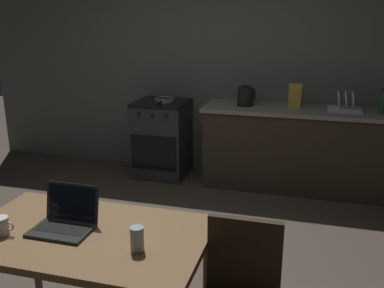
{
  "coord_description": "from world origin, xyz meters",
  "views": [
    {
      "loc": [
        1.21,
        -2.7,
        1.86
      ],
      "look_at": [
        0.29,
        0.6,
        0.84
      ],
      "focal_mm": 40.53,
      "sensor_mm": 36.0,
      "label": 1
    }
  ],
  "objects_px": {
    "dining_table": "(86,244)",
    "coffee_mug": "(1,226)",
    "bottle": "(383,102)",
    "electric_kettle": "(245,96)",
    "stove_oven": "(162,138)",
    "drinking_glass": "(137,239)",
    "laptop": "(65,221)",
    "frying_pan": "(164,100)",
    "dish_rack": "(345,107)",
    "cereal_box": "(295,96)"
  },
  "relations": [
    {
      "from": "bottle",
      "to": "frying_pan",
      "type": "height_order",
      "value": "bottle"
    },
    {
      "from": "coffee_mug",
      "to": "cereal_box",
      "type": "distance_m",
      "value": 3.29
    },
    {
      "from": "laptop",
      "to": "frying_pan",
      "type": "xyz_separation_m",
      "value": [
        -0.4,
        2.79,
        0.14
      ]
    },
    {
      "from": "stove_oven",
      "to": "cereal_box",
      "type": "relative_size",
      "value": 3.42
    },
    {
      "from": "stove_oven",
      "to": "dish_rack",
      "type": "xyz_separation_m",
      "value": [
        2.03,
        0.0,
        0.5
      ]
    },
    {
      "from": "frying_pan",
      "to": "cereal_box",
      "type": "xyz_separation_m",
      "value": [
        1.47,
        0.05,
        0.11
      ]
    },
    {
      "from": "laptop",
      "to": "frying_pan",
      "type": "relative_size",
      "value": 0.8
    },
    {
      "from": "stove_oven",
      "to": "laptop",
      "type": "height_order",
      "value": "laptop"
    },
    {
      "from": "dining_table",
      "to": "coffee_mug",
      "type": "distance_m",
      "value": 0.46
    },
    {
      "from": "stove_oven",
      "to": "electric_kettle",
      "type": "xyz_separation_m",
      "value": [
        0.98,
        0.0,
        0.56
      ]
    },
    {
      "from": "dining_table",
      "to": "coffee_mug",
      "type": "xyz_separation_m",
      "value": [
        -0.42,
        -0.14,
        0.12
      ]
    },
    {
      "from": "cereal_box",
      "to": "dish_rack",
      "type": "height_order",
      "value": "cereal_box"
    },
    {
      "from": "laptop",
      "to": "coffee_mug",
      "type": "height_order",
      "value": "laptop"
    },
    {
      "from": "stove_oven",
      "to": "coffee_mug",
      "type": "distance_m",
      "value": 2.98
    },
    {
      "from": "dining_table",
      "to": "electric_kettle",
      "type": "distance_m",
      "value": 2.88
    },
    {
      "from": "drinking_glass",
      "to": "dish_rack",
      "type": "relative_size",
      "value": 0.38
    },
    {
      "from": "electric_kettle",
      "to": "frying_pan",
      "type": "xyz_separation_m",
      "value": [
        -0.94,
        -0.03,
        -0.08
      ]
    },
    {
      "from": "laptop",
      "to": "dish_rack",
      "type": "bearing_deg",
      "value": 64.63
    },
    {
      "from": "laptop",
      "to": "coffee_mug",
      "type": "xyz_separation_m",
      "value": [
        -0.29,
        -0.15,
        0.0
      ]
    },
    {
      "from": "bottle",
      "to": "electric_kettle",
      "type": "bearing_deg",
      "value": 177.95
    },
    {
      "from": "frying_pan",
      "to": "electric_kettle",
      "type": "bearing_deg",
      "value": 1.83
    },
    {
      "from": "stove_oven",
      "to": "drinking_glass",
      "type": "bearing_deg",
      "value": -72.71
    },
    {
      "from": "bottle",
      "to": "frying_pan",
      "type": "relative_size",
      "value": 0.67
    },
    {
      "from": "electric_kettle",
      "to": "coffee_mug",
      "type": "relative_size",
      "value": 1.84
    },
    {
      "from": "electric_kettle",
      "to": "drinking_glass",
      "type": "distance_m",
      "value": 2.93
    },
    {
      "from": "frying_pan",
      "to": "coffee_mug",
      "type": "bearing_deg",
      "value": -87.94
    },
    {
      "from": "frying_pan",
      "to": "bottle",
      "type": "bearing_deg",
      "value": -0.49
    },
    {
      "from": "laptop",
      "to": "drinking_glass",
      "type": "xyz_separation_m",
      "value": [
        0.47,
        -0.11,
        0.02
      ]
    },
    {
      "from": "drinking_glass",
      "to": "laptop",
      "type": "bearing_deg",
      "value": 166.89
    },
    {
      "from": "laptop",
      "to": "dish_rack",
      "type": "distance_m",
      "value": 3.24
    },
    {
      "from": "dining_table",
      "to": "cereal_box",
      "type": "height_order",
      "value": "cereal_box"
    },
    {
      "from": "coffee_mug",
      "to": "cereal_box",
      "type": "bearing_deg",
      "value": 65.46
    },
    {
      "from": "stove_oven",
      "to": "frying_pan",
      "type": "relative_size",
      "value": 2.26
    },
    {
      "from": "drinking_glass",
      "to": "coffee_mug",
      "type": "bearing_deg",
      "value": -177.22
    },
    {
      "from": "coffee_mug",
      "to": "drinking_glass",
      "type": "bearing_deg",
      "value": 2.78
    },
    {
      "from": "cereal_box",
      "to": "frying_pan",
      "type": "bearing_deg",
      "value": -178.05
    },
    {
      "from": "frying_pan",
      "to": "drinking_glass",
      "type": "relative_size",
      "value": 3.1
    },
    {
      "from": "dining_table",
      "to": "bottle",
      "type": "relative_size",
      "value": 4.92
    },
    {
      "from": "drinking_glass",
      "to": "dish_rack",
      "type": "distance_m",
      "value": 3.13
    },
    {
      "from": "electric_kettle",
      "to": "dish_rack",
      "type": "relative_size",
      "value": 0.66
    },
    {
      "from": "coffee_mug",
      "to": "dish_rack",
      "type": "distance_m",
      "value": 3.51
    },
    {
      "from": "bottle",
      "to": "coffee_mug",
      "type": "distance_m",
      "value": 3.68
    },
    {
      "from": "electric_kettle",
      "to": "frying_pan",
      "type": "relative_size",
      "value": 0.57
    },
    {
      "from": "dining_table",
      "to": "bottle",
      "type": "xyz_separation_m",
      "value": [
        1.81,
        2.78,
        0.36
      ]
    },
    {
      "from": "stove_oven",
      "to": "dining_table",
      "type": "xyz_separation_m",
      "value": [
        0.57,
        -2.82,
        0.21
      ]
    },
    {
      "from": "stove_oven",
      "to": "dining_table",
      "type": "relative_size",
      "value": 0.69
    },
    {
      "from": "bottle",
      "to": "stove_oven",
      "type": "bearing_deg",
      "value": 178.85
    },
    {
      "from": "dining_table",
      "to": "bottle",
      "type": "height_order",
      "value": "bottle"
    },
    {
      "from": "coffee_mug",
      "to": "bottle",
      "type": "bearing_deg",
      "value": 52.56
    },
    {
      "from": "dining_table",
      "to": "drinking_glass",
      "type": "height_order",
      "value": "drinking_glass"
    }
  ]
}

